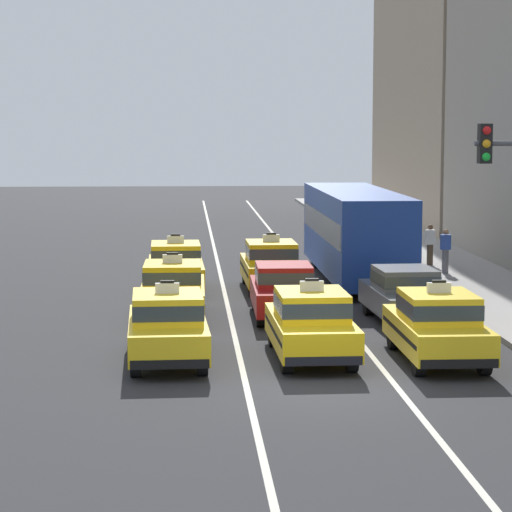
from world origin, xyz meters
TOP-DOWN VIEW (x-y plane):
  - ground_plane at (0.00, 0.00)m, footprint 160.00×160.00m
  - lane_stripe_left_center at (-1.60, 20.00)m, footprint 0.14×80.00m
  - lane_stripe_center_right at (1.60, 20.00)m, footprint 0.14×80.00m
  - sidewalk_curb at (7.20, 15.00)m, footprint 4.00×90.00m
  - taxi_left_nearest at (-3.31, 3.11)m, footprint 1.96×4.62m
  - taxi_left_second at (-3.25, 8.90)m, footprint 1.87×4.58m
  - taxi_left_third at (-3.22, 14.34)m, footprint 1.91×4.59m
  - taxi_center_nearest at (0.09, 3.26)m, footprint 1.89×4.59m
  - sedan_center_second at (-0.07, 9.02)m, footprint 1.82×4.33m
  - taxi_center_third at (-0.02, 14.60)m, footprint 1.88×4.58m
  - taxi_right_nearest at (3.02, 2.79)m, footprint 1.82×4.56m
  - sedan_right_second at (3.25, 8.00)m, footprint 1.94×4.37m
  - bus_right_third at (3.20, 17.00)m, footprint 2.56×11.21m
  - pedestrian_by_storefront at (6.57, 19.88)m, footprint 0.36×0.24m
  - pedestrian_trailing at (6.61, 17.43)m, footprint 0.36×0.24m

SIDE VIEW (x-z plane):
  - ground_plane at x=0.00m, z-range 0.00..0.00m
  - lane_stripe_left_center at x=-1.60m, z-range 0.00..0.01m
  - lane_stripe_center_right at x=1.60m, z-range 0.00..0.01m
  - sidewalk_curb at x=7.20m, z-range 0.00..0.15m
  - sedan_center_second at x=-0.07m, z-range 0.06..1.64m
  - sedan_right_second at x=3.25m, z-range 0.06..1.64m
  - taxi_left_nearest at x=-3.31m, z-range -0.10..1.86m
  - taxi_left_second at x=-3.25m, z-range -0.10..1.86m
  - taxi_left_third at x=-3.22m, z-range -0.10..1.86m
  - taxi_center_nearest at x=0.09m, z-range -0.10..1.86m
  - taxi_center_third at x=-0.02m, z-range -0.10..1.86m
  - taxi_right_nearest at x=3.02m, z-range -0.10..1.86m
  - pedestrian_by_storefront at x=6.57m, z-range 0.16..1.74m
  - pedestrian_trailing at x=6.61m, z-range 0.16..1.79m
  - bus_right_third at x=3.20m, z-range 0.21..3.43m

